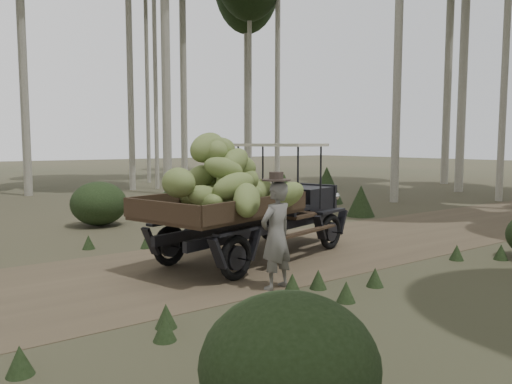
{
  "coord_description": "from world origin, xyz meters",
  "views": [
    {
      "loc": [
        -4.95,
        -7.68,
        2.23
      ],
      "look_at": [
        0.71,
        0.1,
        1.28
      ],
      "focal_mm": 35.0,
      "sensor_mm": 36.0,
      "label": 1
    }
  ],
  "objects": [
    {
      "name": "ground",
      "position": [
        0.0,
        0.0,
        0.0
      ],
      "size": [
        120.0,
        120.0,
        0.0
      ],
      "primitive_type": "plane",
      "color": "#473D2B",
      "rests_on": "ground"
    },
    {
      "name": "dirt_track",
      "position": [
        0.0,
        0.0,
        0.0
      ],
      "size": [
        70.0,
        4.0,
        0.01
      ],
      "primitive_type": "cube",
      "color": "brown",
      "rests_on": "ground"
    },
    {
      "name": "banana_truck",
      "position": [
        0.18,
        -0.11,
        1.4
      ],
      "size": [
        5.07,
        3.11,
        2.51
      ],
      "rotation": [
        0.0,
        0.0,
        0.28
      ],
      "color": "black",
      "rests_on": "ground"
    },
    {
      "name": "farmer",
      "position": [
        -0.31,
        -1.82,
        0.85
      ],
      "size": [
        0.66,
        0.51,
        1.8
      ],
      "rotation": [
        0.0,
        0.0,
        3.3
      ],
      "color": "#63605A",
      "rests_on": "ground"
    },
    {
      "name": "undergrowth",
      "position": [
        0.19,
        1.04,
        0.55
      ],
      "size": [
        19.88,
        19.77,
        1.37
      ],
      "color": "#233319",
      "rests_on": "ground"
    }
  ]
}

